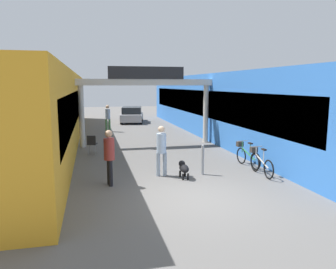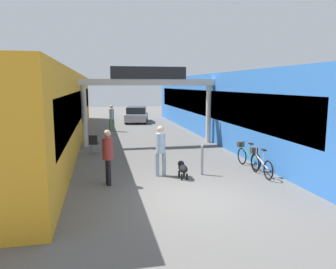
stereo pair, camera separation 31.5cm
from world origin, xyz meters
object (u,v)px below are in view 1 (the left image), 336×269
object	(u,v)px
parked_car_silver	(132,115)
bicycle_silver_nearest	(260,162)
dog_on_leash	(184,168)
pedestrian_companion	(109,154)
pedestrian_carrying_crate	(108,116)
cafe_chair_black_nearer	(92,143)
bicycle_green_second	(247,155)
bollard_post_metal	(203,159)
pedestrian_with_dog	(161,147)

from	to	relation	value
parked_car_silver	bicycle_silver_nearest	bearing A→B (deg)	-81.97
dog_on_leash	bicycle_silver_nearest	xyz separation A→B (m)	(2.81, -0.19, 0.09)
pedestrian_companion	dog_on_leash	size ratio (longest dim) A/B	2.36
pedestrian_carrying_crate	cafe_chair_black_nearer	world-z (taller)	pedestrian_carrying_crate
bicycle_green_second	bollard_post_metal	xyz separation A→B (m)	(-2.11, -0.78, 0.12)
pedestrian_companion	bollard_post_metal	distance (m)	3.39
pedestrian_with_dog	bicycle_silver_nearest	world-z (taller)	pedestrian_with_dog
cafe_chair_black_nearer	parked_car_silver	distance (m)	13.08
pedestrian_companion	pedestrian_carrying_crate	world-z (taller)	pedestrian_carrying_crate
pedestrian_with_dog	pedestrian_companion	bearing A→B (deg)	-159.36
pedestrian_carrying_crate	bollard_post_metal	world-z (taller)	pedestrian_carrying_crate
cafe_chair_black_nearer	parked_car_silver	bearing A→B (deg)	74.90
pedestrian_with_dog	parked_car_silver	distance (m)	16.95
pedestrian_companion	cafe_chair_black_nearer	bearing A→B (deg)	96.13
pedestrian_with_dog	dog_on_leash	size ratio (longest dim) A/B	2.35
pedestrian_with_dog	bicycle_green_second	size ratio (longest dim) A/B	1.06
pedestrian_carrying_crate	bicycle_green_second	size ratio (longest dim) A/B	1.09
dog_on_leash	parked_car_silver	bearing A→B (deg)	88.89
pedestrian_companion	dog_on_leash	world-z (taller)	pedestrian_companion
pedestrian_carrying_crate	dog_on_leash	world-z (taller)	pedestrian_carrying_crate
dog_on_leash	bicycle_silver_nearest	bearing A→B (deg)	-3.80
bicycle_silver_nearest	bollard_post_metal	world-z (taller)	bollard_post_metal
pedestrian_carrying_crate	bollard_post_metal	size ratio (longest dim) A/B	1.68
cafe_chair_black_nearer	bicycle_silver_nearest	bearing A→B (deg)	-39.82
pedestrian_with_dog	pedestrian_carrying_crate	distance (m)	11.73
pedestrian_with_dog	dog_on_leash	bearing A→B (deg)	-31.67
dog_on_leash	pedestrian_with_dog	bearing A→B (deg)	148.33
dog_on_leash	bicycle_green_second	distance (m)	3.07
cafe_chair_black_nearer	parked_car_silver	world-z (taller)	parked_car_silver
bicycle_silver_nearest	cafe_chair_black_nearer	bearing A→B (deg)	140.18
pedestrian_with_dog	bollard_post_metal	xyz separation A→B (m)	(1.47, -0.17, -0.47)
bicycle_silver_nearest	pedestrian_carrying_crate	bearing A→B (deg)	111.26
dog_on_leash	cafe_chair_black_nearer	xyz separation A→B (m)	(-3.07, 4.72, 0.19)
cafe_chair_black_nearer	pedestrian_carrying_crate	bearing A→B (deg)	81.50
pedestrian_with_dog	pedestrian_carrying_crate	world-z (taller)	pedestrian_carrying_crate
dog_on_leash	bollard_post_metal	bearing A→B (deg)	18.31
pedestrian_carrying_crate	parked_car_silver	bearing A→B (deg)	66.31
dog_on_leash	bollard_post_metal	xyz separation A→B (m)	(0.78, 0.26, 0.20)
pedestrian_with_dog	bicycle_green_second	bearing A→B (deg)	9.66
pedestrian_with_dog	pedestrian_carrying_crate	bearing A→B (deg)	96.23
pedestrian_companion	cafe_chair_black_nearer	world-z (taller)	pedestrian_companion
cafe_chair_black_nearer	dog_on_leash	bearing A→B (deg)	-56.93
parked_car_silver	bollard_post_metal	bearing A→B (deg)	-88.51
parked_car_silver	dog_on_leash	bearing A→B (deg)	-91.11
bicycle_silver_nearest	bollard_post_metal	distance (m)	2.08
bicycle_silver_nearest	bicycle_green_second	bearing A→B (deg)	86.10
parked_car_silver	pedestrian_with_dog	bearing A→B (deg)	-93.48
pedestrian_carrying_crate	bollard_post_metal	bearing A→B (deg)	-76.92
bicycle_silver_nearest	bollard_post_metal	xyz separation A→B (m)	(-2.03, 0.44, 0.12)
pedestrian_companion	bicycle_green_second	size ratio (longest dim) A/B	1.06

